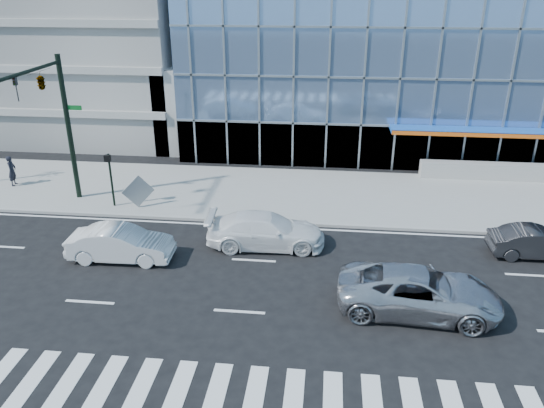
{
  "coord_description": "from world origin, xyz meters",
  "views": [
    {
      "loc": [
        3.09,
        -20.81,
        11.94
      ],
      "look_at": [
        0.51,
        3.0,
        1.52
      ],
      "focal_mm": 35.0,
      "sensor_mm": 36.0,
      "label": 1
    }
  ],
  "objects": [
    {
      "name": "silver_suv",
      "position": [
        6.8,
        -3.18,
        0.85
      ],
      "size": [
        6.32,
        3.24,
        1.71
      ],
      "primitive_type": "imported",
      "rotation": [
        0.0,
        0.0,
        1.5
      ],
      "color": "silver",
      "rests_on": "ground"
    },
    {
      "name": "traffic_signal",
      "position": [
        -11.0,
        4.57,
        6.16
      ],
      "size": [
        1.14,
        5.74,
        8.0
      ],
      "color": "black",
      "rests_on": "sidewalk"
    },
    {
      "name": "sidewalk",
      "position": [
        0.0,
        8.0,
        0.07
      ],
      "size": [
        120.0,
        8.0,
        0.15
      ],
      "primitive_type": "cube",
      "color": "gray",
      "rests_on": "ground"
    },
    {
      "name": "dark_sedan",
      "position": [
        12.8,
        1.8,
        0.7
      ],
      "size": [
        4.25,
        1.56,
        1.39
      ],
      "primitive_type": "imported",
      "rotation": [
        0.0,
        0.0,
        1.59
      ],
      "color": "black",
      "rests_on": "ground"
    },
    {
      "name": "ped_signal_post",
      "position": [
        -8.5,
        4.94,
        2.14
      ],
      "size": [
        0.3,
        0.33,
        3.0
      ],
      "color": "black",
      "rests_on": "sidewalk"
    },
    {
      "name": "pedestrian",
      "position": [
        -15.72,
        7.34,
        1.07
      ],
      "size": [
        0.53,
        0.73,
        1.84
      ],
      "primitive_type": "imported",
      "rotation": [
        0.0,
        0.0,
        1.72
      ],
      "color": "black",
      "rests_on": "sidewalk"
    },
    {
      "name": "theatre_building",
      "position": [
        14.0,
        26.0,
        7.5
      ],
      "size": [
        42.0,
        26.0,
        15.0
      ],
      "primitive_type": "cube",
      "color": "#7191BC",
      "rests_on": "ground"
    },
    {
      "name": "ground",
      "position": [
        0.0,
        0.0,
        0.0
      ],
      "size": [
        160.0,
        160.0,
        0.0
      ],
      "primitive_type": "plane",
      "color": "black",
      "rests_on": "ground"
    },
    {
      "name": "ramp_block",
      "position": [
        -6.0,
        18.0,
        3.0
      ],
      "size": [
        6.0,
        8.0,
        6.0
      ],
      "primitive_type": "cube",
      "color": "gray",
      "rests_on": "ground"
    },
    {
      "name": "white_suv",
      "position": [
        0.37,
        1.49,
        0.81
      ],
      "size": [
        5.69,
        2.58,
        1.62
      ],
      "primitive_type": "imported",
      "rotation": [
        0.0,
        0.0,
        1.63
      ],
      "color": "white",
      "rests_on": "ground"
    },
    {
      "name": "white_sedan",
      "position": [
        -5.98,
        -0.5,
        0.78
      ],
      "size": [
        4.75,
        1.77,
        1.55
      ],
      "primitive_type": "imported",
      "rotation": [
        0.0,
        0.0,
        1.6
      ],
      "color": "silver",
      "rests_on": "ground"
    },
    {
      "name": "tilted_panel",
      "position": [
        -7.06,
        5.0,
        1.07
      ],
      "size": [
        1.52,
        1.12,
        1.83
      ],
      "primitive_type": "cube",
      "rotation": [
        0.0,
        0.88,
        0.63
      ],
      "color": "#989898",
      "rests_on": "sidewalk"
    }
  ]
}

